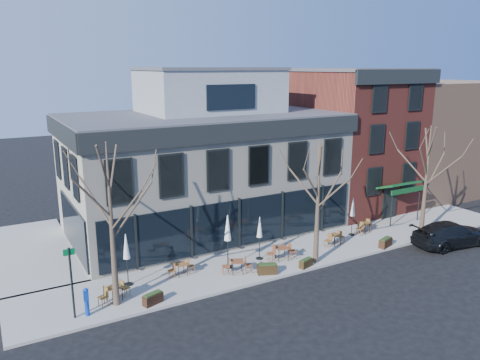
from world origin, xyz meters
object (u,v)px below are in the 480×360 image
parked_sedan (451,234)px  cafe_set_0 (114,292)px  umbrella_0 (126,249)px  call_box (86,301)px

parked_sedan → cafe_set_0: (-20.97, 3.03, -0.17)m
cafe_set_0 → parked_sedan: bearing=-8.2°
parked_sedan → cafe_set_0: 21.19m
cafe_set_0 → umbrella_0: umbrella_0 is taller
parked_sedan → call_box: size_ratio=3.87×
call_box → umbrella_0: bearing=40.2°
cafe_set_0 → umbrella_0: 2.32m
call_box → umbrella_0: umbrella_0 is taller
umbrella_0 → call_box: bearing=-139.8°
call_box → cafe_set_0: size_ratio=0.80×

